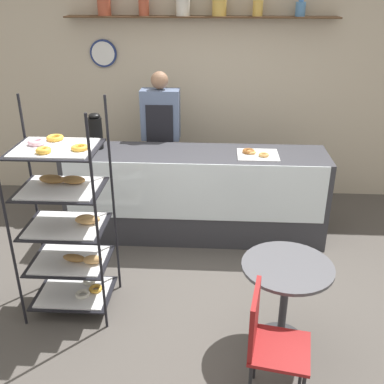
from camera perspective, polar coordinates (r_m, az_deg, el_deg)
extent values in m
plane|color=#4C4742|center=(4.28, -0.29, -12.15)|extent=(14.00, 14.00, 0.00)
cube|color=beige|center=(5.79, 1.12, 12.63)|extent=(10.00, 0.06, 2.70)
cube|color=#4C331E|center=(5.51, 1.14, 21.35)|extent=(3.14, 0.24, 0.02)
cylinder|color=#B24C33|center=(5.66, -11.10, 22.18)|extent=(0.15, 0.15, 0.21)
cylinder|color=#B24C33|center=(5.57, -6.14, 22.38)|extent=(0.12, 0.12, 0.20)
cylinder|color=silver|center=(5.52, -1.14, 22.48)|extent=(0.16, 0.16, 0.20)
cylinder|color=gold|center=(5.50, 3.50, 22.54)|extent=(0.16, 0.16, 0.22)
cylinder|color=gold|center=(5.52, 8.36, 22.09)|extent=(0.11, 0.11, 0.17)
cylinder|color=#4C7FB2|center=(5.58, 13.60, 21.64)|extent=(0.11, 0.11, 0.15)
sphere|color=#4C7FB2|center=(5.57, 13.71, 22.61)|extent=(0.06, 0.06, 0.06)
cylinder|color=navy|center=(5.83, -11.18, 16.90)|extent=(0.33, 0.03, 0.33)
cylinder|color=white|center=(5.81, -11.23, 16.87)|extent=(0.28, 0.00, 0.28)
cube|color=#333338|center=(4.91, 0.46, -0.31)|extent=(2.77, 0.65, 0.97)
cube|color=silver|center=(4.54, 0.25, -0.08)|extent=(2.66, 0.01, 0.62)
cylinder|color=black|center=(3.66, -22.33, -4.38)|extent=(0.02, 0.02, 1.80)
cylinder|color=black|center=(3.42, -11.91, -4.97)|extent=(0.02, 0.02, 1.80)
cylinder|color=black|center=(4.09, -19.34, -0.77)|extent=(0.02, 0.02, 1.80)
cylinder|color=black|center=(3.88, -9.98, -1.06)|extent=(0.02, 0.02, 1.80)
cube|color=black|center=(4.16, -14.68, -12.30)|extent=(0.66, 0.51, 0.01)
cube|color=white|center=(4.15, -14.70, -12.17)|extent=(0.58, 0.46, 0.01)
torus|color=gold|center=(4.11, -12.13, -11.91)|extent=(0.12, 0.12, 0.03)
torus|color=silver|center=(4.21, -12.89, -10.94)|extent=(0.11, 0.11, 0.03)
torus|color=silver|center=(4.07, -13.72, -12.48)|extent=(0.12, 0.12, 0.03)
cube|color=black|center=(3.97, -15.20, -8.46)|extent=(0.66, 0.51, 0.01)
cube|color=white|center=(3.96, -15.22, -8.31)|extent=(0.58, 0.46, 0.01)
ellipsoid|color=tan|center=(3.84, -12.50, -8.39)|extent=(0.17, 0.10, 0.08)
ellipsoid|color=olive|center=(3.90, -14.73, -8.11)|extent=(0.21, 0.10, 0.07)
cube|color=black|center=(3.80, -15.76, -4.25)|extent=(0.66, 0.51, 0.01)
cube|color=white|center=(3.79, -15.78, -4.09)|extent=(0.58, 0.46, 0.01)
ellipsoid|color=tan|center=(3.74, -12.92, -3.49)|extent=(0.20, 0.14, 0.07)
ellipsoid|color=tan|center=(3.76, -13.41, -3.35)|extent=(0.18, 0.12, 0.08)
cube|color=black|center=(3.66, -16.35, 0.32)|extent=(0.66, 0.51, 0.01)
cube|color=white|center=(3.65, -16.37, 0.50)|extent=(0.58, 0.46, 0.01)
ellipsoid|color=olive|center=(3.74, -17.36, 1.58)|extent=(0.23, 0.13, 0.07)
ellipsoid|color=olive|center=(3.68, -14.84, 1.51)|extent=(0.21, 0.12, 0.06)
cube|color=black|center=(3.54, -16.99, 5.24)|extent=(0.66, 0.51, 0.01)
cube|color=white|center=(3.53, -17.02, 5.42)|extent=(0.58, 0.46, 0.01)
torus|color=gold|center=(3.41, -14.08, 5.50)|extent=(0.13, 0.13, 0.03)
torus|color=gold|center=(3.42, -18.34, 5.04)|extent=(0.11, 0.11, 0.04)
torus|color=#EAB2C1|center=(3.62, -19.11, 6.02)|extent=(0.14, 0.14, 0.04)
torus|color=gold|center=(3.69, -17.00, 6.60)|extent=(0.13, 0.13, 0.03)
cube|color=#282833|center=(5.47, -3.78, 2.13)|extent=(0.26, 0.19, 0.94)
cube|color=slate|center=(5.22, -4.01, 9.78)|extent=(0.44, 0.22, 0.57)
cube|color=black|center=(5.14, -4.14, 8.34)|extent=(0.31, 0.01, 0.48)
sphere|color=#8C664C|center=(5.14, -4.15, 13.98)|extent=(0.20, 0.20, 0.20)
cylinder|color=#262628|center=(3.82, 11.10, -17.84)|extent=(0.37, 0.37, 0.02)
cylinder|color=#333338|center=(3.60, 11.55, -13.81)|extent=(0.06, 0.06, 0.67)
cylinder|color=#4C4C51|center=(3.40, 12.05, -9.25)|extent=(0.68, 0.68, 0.02)
cylinder|color=black|center=(3.37, 13.84, -20.27)|extent=(0.02, 0.02, 0.45)
cylinder|color=black|center=(3.37, 8.02, -19.70)|extent=(0.02, 0.02, 0.45)
cube|color=maroon|center=(3.09, 11.09, -18.97)|extent=(0.44, 0.44, 0.03)
cube|color=maroon|center=(2.95, 7.92, -15.60)|extent=(0.09, 0.36, 0.40)
cylinder|color=black|center=(4.91, -12.11, 7.31)|extent=(0.14, 0.14, 0.34)
ellipsoid|color=black|center=(4.86, -12.31, 9.44)|extent=(0.12, 0.12, 0.06)
cube|color=white|center=(4.69, 8.36, 4.69)|extent=(0.42, 0.36, 0.01)
torus|color=tan|center=(4.64, 9.10, 4.69)|extent=(0.11, 0.11, 0.03)
torus|color=brown|center=(4.72, 7.19, 5.17)|extent=(0.13, 0.13, 0.04)
torus|color=tan|center=(4.70, 7.53, 5.03)|extent=(0.10, 0.10, 0.03)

